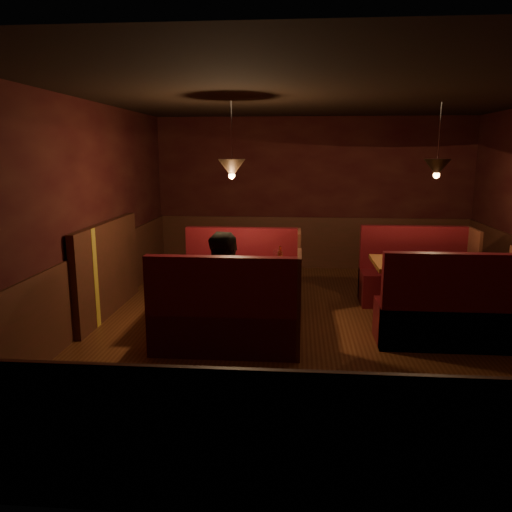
# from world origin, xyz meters

# --- Properties ---
(room) EXTENTS (6.02, 7.02, 2.92)m
(room) POSITION_xyz_m (-0.28, 0.04, 1.05)
(room) COLOR #49200D
(room) RESTS_ON ground
(main_table) EXTENTS (1.54, 0.94, 1.08)m
(main_table) POSITION_xyz_m (-1.09, -0.01, 0.64)
(main_table) COLOR brown
(main_table) RESTS_ON ground
(main_bench_far) EXTENTS (1.70, 0.61, 1.16)m
(main_bench_far) POSITION_xyz_m (-1.07, 0.86, 0.37)
(main_bench_far) COLOR #530D18
(main_bench_far) RESTS_ON ground
(main_bench_near) EXTENTS (1.70, 0.61, 1.16)m
(main_bench_near) POSITION_xyz_m (-1.07, -0.89, 0.37)
(main_bench_near) COLOR #530D18
(main_bench_near) RESTS_ON ground
(second_table) EXTENTS (1.46, 0.93, 0.82)m
(second_table) POSITION_xyz_m (1.46, 0.38, 0.61)
(second_table) COLOR brown
(second_table) RESTS_ON ground
(second_bench_far) EXTENTS (1.62, 0.60, 1.15)m
(second_bench_far) POSITION_xyz_m (1.50, 1.25, 0.37)
(second_bench_far) COLOR #530D18
(second_bench_far) RESTS_ON ground
(second_bench_near) EXTENTS (1.62, 0.60, 1.15)m
(second_bench_near) POSITION_xyz_m (1.50, -0.49, 0.37)
(second_bench_near) COLOR #530D18
(second_bench_near) RESTS_ON ground
(diner_a) EXTENTS (0.58, 0.42, 1.45)m
(diner_a) POSITION_xyz_m (-1.29, 0.66, 0.72)
(diner_a) COLOR black
(diner_a) RESTS_ON ground
(diner_b) EXTENTS (0.85, 0.68, 1.69)m
(diner_b) POSITION_xyz_m (-1.10, -0.59, 0.85)
(diner_b) COLOR black
(diner_b) RESTS_ON ground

